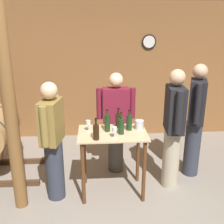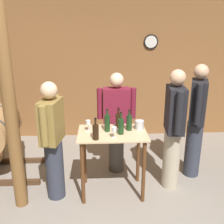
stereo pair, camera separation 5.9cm
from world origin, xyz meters
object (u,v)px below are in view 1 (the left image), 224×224
Objects in this scene: wine_bottle_left at (107,123)px; wine_bottle_far_right at (129,122)px; wine_glass_near_center at (107,119)px; person_host at (116,121)px; ice_bucket at (139,125)px; person_visitor_near_door at (173,128)px; wine_bottle_right at (121,126)px; wine_glass_near_left at (88,123)px; wine_bottle_center at (118,120)px; wine_glass_near_right at (114,130)px; person_visitor_with_scarf at (195,119)px; person_visitor_bearded at (53,140)px; wine_bottle_far_left at (96,132)px.

wine_bottle_left reaches higher than wine_bottle_far_right.
wine_glass_near_center is (-0.29, 0.17, -0.01)m from wine_bottle_far_right.
ice_bucket is at bearing -60.50° from person_host.
person_host is (-0.14, 0.52, -0.18)m from wine_bottle_far_right.
person_visitor_near_door is at bearing 3.75° from wine_bottle_left.
wine_bottle_right is at bearing -149.94° from ice_bucket.
wine_bottle_right is 0.44m from wine_glass_near_left.
wine_bottle_center reaches higher than wine_glass_near_left.
wine_glass_near_right is at bearing -70.14° from wine_bottle_left.
person_visitor_bearded is at bearing -167.26° from person_visitor_with_scarf.
wine_bottle_right is 0.90m from person_visitor_bearded.
person_visitor_near_door is (1.17, 0.04, -0.11)m from wine_glass_near_left.
wine_glass_near_left is at bearing -164.38° from wine_bottle_center.
ice_bucket is 0.07× the size of person_visitor_near_door.
person_visitor_with_scarf reaches higher than person_host.
wine_glass_near_left is 0.09× the size of person_host.
person_visitor_with_scarf is at bearing 12.74° from person_visitor_bearded.
wine_bottle_far_right is 0.32m from wine_glass_near_right.
wine_glass_near_right is 0.08× the size of person_visitor_near_door.
wine_bottle_far_left reaches higher than ice_bucket.
person_visitor_bearded is (-0.72, -0.31, -0.16)m from wine_glass_near_center.
wine_bottle_center is 0.17× the size of person_host.
person_host is (-0.28, 0.49, -0.13)m from ice_bucket.
wine_glass_near_left is 1.24× the size of ice_bucket.
wine_glass_near_left is 0.09× the size of person_visitor_bearded.
person_visitor_with_scarf is (1.04, 0.32, -0.09)m from wine_bottle_far_right.
wine_glass_near_left is at bearing -128.13° from person_host.
wine_bottle_left reaches higher than wine_glass_near_left.
wine_bottle_right is 0.18× the size of person_visitor_with_scarf.
wine_bottle_left is 0.60m from person_host.
wine_bottle_far_right is 1.03m from person_visitor_bearded.
wine_glass_near_center is 0.80m from person_visitor_bearded.
wine_glass_near_center is (0.26, 0.18, -0.01)m from wine_glass_near_left.
wine_bottle_center is 2.03× the size of wine_glass_near_center.
person_visitor_with_scarf is (1.17, -0.19, 0.08)m from person_host.
wine_bottle_far_left is 2.29× the size of ice_bucket.
person_host is at bearing 119.50° from ice_bucket.
wine_glass_near_center is (0.16, 0.46, -0.00)m from wine_bottle_far_left.
wine_bottle_left reaches higher than wine_bottle_center.
wine_glass_near_center is 1.11× the size of ice_bucket.
person_host is (-0.01, 0.65, -0.18)m from wine_bottle_right.
person_visitor_bearded is (-2.04, -0.46, -0.08)m from person_visitor_with_scarf.
person_visitor_bearded reaches higher than person_host.
wine_bottle_center is 0.24m from wine_bottle_right.
person_visitor_with_scarf is 2.09m from person_visitor_bearded.
person_host is at bearing 84.00° from wine_glass_near_right.
wine_glass_near_center is (-0.15, 0.06, -0.00)m from wine_bottle_center.
wine_glass_near_center is at bearing 99.77° from wine_glass_near_right.
wine_glass_near_center is 0.08× the size of person_visitor_with_scarf.
wine_glass_near_center is 0.93m from person_visitor_near_door.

